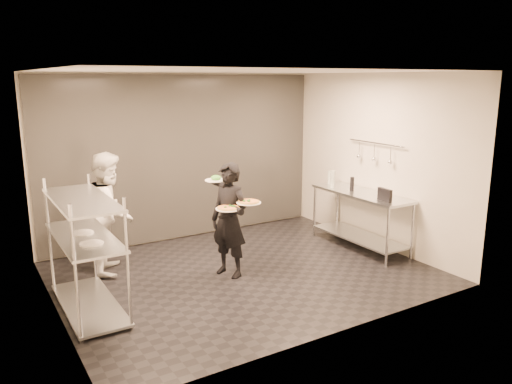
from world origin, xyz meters
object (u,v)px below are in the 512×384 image
pass_rack (85,248)px  bottle_green (333,179)px  chef (110,212)px  pos_monitor (385,195)px  waiter (229,220)px  pizza_plate_far (249,202)px  bottle_dark (352,184)px  prep_counter (360,210)px  salad_plate (216,179)px  bottle_clear (330,177)px  pizza_plate_near (228,208)px

pass_rack → bottle_green: size_ratio=5.61×
chef → pos_monitor: bearing=-92.9°
waiter → pizza_plate_far: size_ratio=4.82×
waiter → bottle_dark: bearing=69.9°
prep_counter → chef: 3.90m
salad_plate → bottle_green: 2.31m
prep_counter → bottle_clear: bearing=90.0°
pass_rack → pizza_plate_far: size_ratio=4.82×
pizza_plate_far → salad_plate: 0.61m
pass_rack → bottle_clear: size_ratio=7.13×
prep_counter → salad_plate: size_ratio=5.80×
pos_monitor → bottle_clear: (0.12, 1.42, 0.02)m
prep_counter → pizza_plate_far: 2.26m
pass_rack → chef: 1.26m
pizza_plate_far → pos_monitor: (2.09, -0.45, -0.07)m
waiter → salad_plate: waiter is taller
prep_counter → bottle_green: (-0.16, 0.53, 0.44)m
prep_counter → pos_monitor: pos_monitor is taller
waiter → pizza_plate_near: bearing=-54.3°
salad_plate → bottle_dark: salad_plate is taller
pizza_plate_near → prep_counter: bearing=2.5°
pos_monitor → bottle_dark: 0.80m
pizza_plate_near → pizza_plate_far: (0.27, -0.07, 0.06)m
pizza_plate_near → pos_monitor: 2.41m
chef → bottle_clear: chef is taller
pass_rack → waiter: 1.95m
chef → pos_monitor: (3.61, -1.72, 0.16)m
waiter → bottle_green: (2.22, 0.48, 0.26)m
prep_counter → waiter: 2.39m
bottle_clear → bottle_dark: bottle_dark is taller
waiter → chef: chef is taller
pizza_plate_far → bottle_green: 2.17m
prep_counter → waiter: size_ratio=1.13×
prep_counter → bottle_clear: 0.90m
pass_rack → pos_monitor: size_ratio=5.96×
pizza_plate_far → bottle_clear: bottle_clear is taller
pos_monitor → bottle_clear: 1.43m
prep_counter → salad_plate: bearing=172.5°
bottle_green → bottle_dark: (0.11, -0.36, -0.03)m
prep_counter → pos_monitor: 0.74m
salad_plate → bottle_green: size_ratio=1.09×
waiter → bottle_green: bearing=79.1°
pizza_plate_far → salad_plate: salad_plate is taller
pass_rack → bottle_dark: pass_rack is taller
chef → salad_plate: bearing=-98.5°
pass_rack → salad_plate: (1.89, 0.33, 0.57)m
prep_counter → salad_plate: 2.56m
waiter → pizza_plate_near: 0.29m
salad_plate → pos_monitor: (2.32, -0.95, -0.32)m
pizza_plate_near → pos_monitor: bearing=-12.3°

